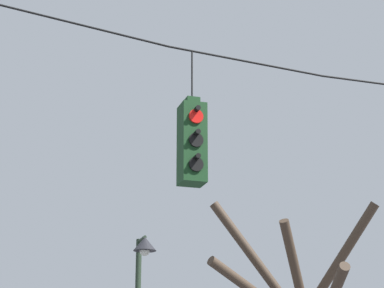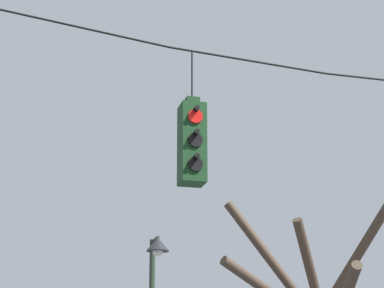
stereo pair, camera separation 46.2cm
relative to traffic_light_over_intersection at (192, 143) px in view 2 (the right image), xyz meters
The scene contains 1 object.
traffic_light_over_intersection is the anchor object (origin of this frame).
Camera 2 is at (-5.69, -9.50, 1.76)m, focal length 70.00 mm.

